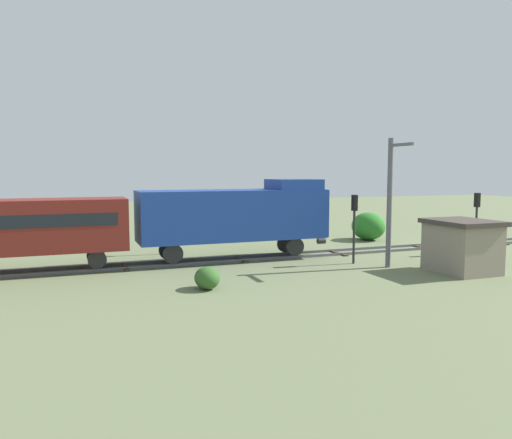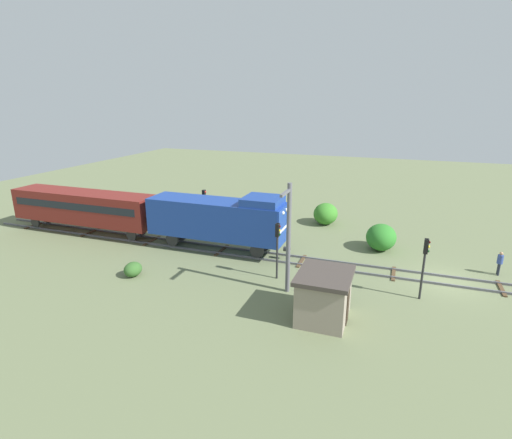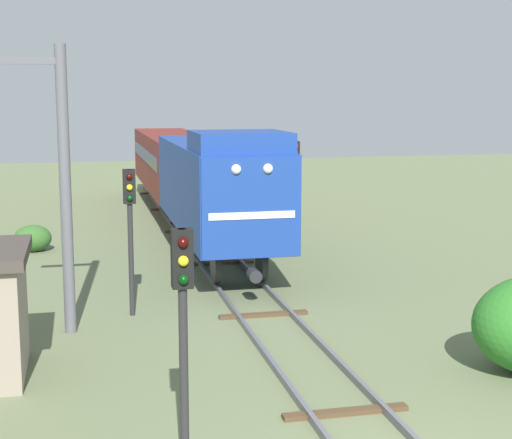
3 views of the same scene
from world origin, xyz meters
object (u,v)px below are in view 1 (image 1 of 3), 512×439
Objects in this scene: locomotive at (237,213)px; relay_hut at (462,246)px; traffic_signal_near at (477,211)px; traffic_signal_far at (172,210)px; worker_near_track at (473,226)px; catenary_mast at (390,199)px; traffic_signal_mid at (354,216)px.

locomotive is 3.31× the size of relay_hut.
traffic_signal_near is 0.96× the size of traffic_signal_far.
worker_near_track is (5.60, -5.22, -1.72)m from traffic_signal_near.
catenary_mast is (-7.47, 13.13, 2.76)m from worker_near_track.
traffic_signal_mid is (-0.20, 9.09, 0.03)m from traffic_signal_near.
traffic_signal_mid is at bearing 91.26° from traffic_signal_near.
locomotive is at bearing -139.29° from traffic_signal_far.
traffic_signal_mid is 15.54m from worker_near_track.
traffic_signal_near is 2.28× the size of worker_near_track.
catenary_mast reaches higher than relay_hut.
relay_hut is at bearing 129.83° from traffic_signal_near.
worker_near_track is at bearing -42.96° from traffic_signal_near.
traffic_signal_far is at bearing 49.33° from relay_hut.
relay_hut is (-9.90, 10.37, 0.40)m from worker_near_track.
traffic_signal_near is 6.84m from relay_hut.
traffic_signal_mid reaches higher than traffic_signal_near.
locomotive is at bearing 54.32° from catenary_mast.
worker_near_track is at bearing -92.95° from traffic_signal_far.
traffic_signal_far reaches higher than traffic_signal_near.
traffic_signal_near is at bearing -76.71° from catenary_mast.
worker_near_track is 14.34m from relay_hut.
traffic_signal_near reaches higher than worker_near_track.
locomotive is 12.43m from relay_hut.
traffic_signal_near is 19.31m from traffic_signal_far.
relay_hut is at bearing -136.17° from traffic_signal_mid.
catenary_mast is (-1.87, 7.92, 1.04)m from traffic_signal_near.
traffic_signal_near is at bearing -100.11° from worker_near_track.
catenary_mast is (-5.07, -7.06, 0.98)m from locomotive.
traffic_signal_mid is 0.56× the size of catenary_mast.
worker_near_track is 0.24× the size of catenary_mast.
traffic_signal_mid is at bearing -127.94° from traffic_signal_far.
traffic_signal_near is at bearing -110.62° from traffic_signal_far.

